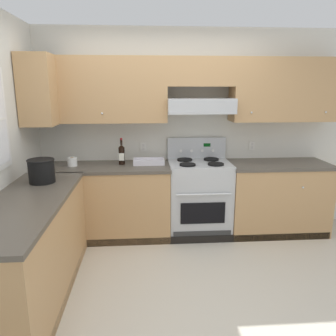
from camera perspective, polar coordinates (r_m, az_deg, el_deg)
name	(u,v)px	position (r m, az deg, el deg)	size (l,w,h in m)	color
ground_plane	(173,291)	(3.25, 0.90, -20.44)	(7.04, 7.04, 0.00)	beige
wall_back	(195,116)	(4.28, 4.72, 8.96)	(4.68, 0.57, 2.55)	silver
counter_back_run	(182,200)	(4.18, 2.36, -5.54)	(3.60, 0.65, 0.91)	tan
counter_left_run	(30,251)	(3.17, -22.68, -13.09)	(0.63, 1.91, 0.91)	tan
stove	(199,197)	(4.22, 5.35, -5.05)	(0.76, 0.62, 1.20)	#B7BABC
wine_bottle	(122,154)	(4.08, -8.00, 2.43)	(0.07, 0.08, 0.33)	black
bowl	(149,162)	(4.08, -3.32, 1.00)	(0.38, 0.20, 0.07)	silver
bucket	(41,170)	(3.48, -20.98, -0.38)	(0.26, 0.26, 0.24)	black
paper_towel_roll	(72,162)	(4.13, -16.19, 1.04)	(0.12, 0.12, 0.11)	white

